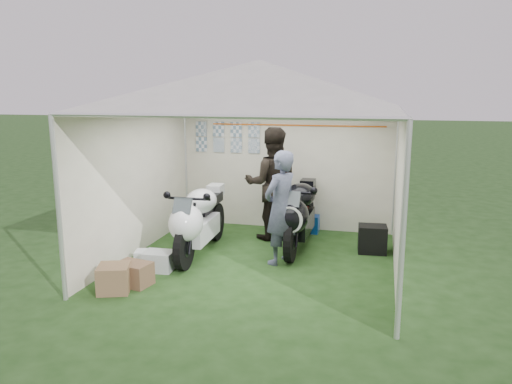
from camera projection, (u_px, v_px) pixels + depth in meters
ground at (259, 261)px, 7.65m from camera, size 80.00×80.00×0.00m
canopy_tent at (260, 90)px, 7.17m from camera, size 5.66×5.66×3.00m
motorcycle_white at (198, 219)px, 7.80m from camera, size 0.54×2.18×1.07m
motorcycle_black at (298, 213)px, 8.14m from camera, size 0.50×2.23×1.10m
paddock_stand at (307, 224)px, 9.19m from camera, size 0.43×0.27×0.32m
person_dark_jacket at (272, 184)px, 8.67m from camera, size 1.13×0.98×1.96m
person_blue_jacket at (280, 208)px, 7.42m from camera, size 0.66×0.75×1.72m
equipment_box at (372, 239)px, 8.03m from camera, size 0.47×0.39×0.45m
crate_0 at (159, 261)px, 7.24m from camera, size 0.44×0.35×0.28m
crate_1 at (114, 278)px, 6.47m from camera, size 0.51×0.51×0.35m
crate_2 at (146, 258)px, 7.47m from camera, size 0.36×0.32×0.22m
crate_3 at (134, 274)px, 6.70m from camera, size 0.52×0.41×0.31m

